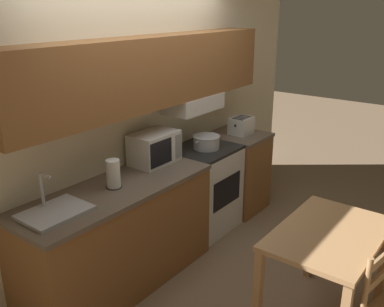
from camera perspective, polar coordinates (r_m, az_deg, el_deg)
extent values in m
plane|color=#7F664C|center=(4.52, -6.20, -11.46)|extent=(16.00, 16.00, 0.00)
cube|color=beige|center=(4.04, -7.10, 4.38)|extent=(5.43, 0.05, 2.55)
cube|color=brown|center=(3.82, -5.37, 10.79)|extent=(3.03, 0.32, 0.61)
cube|color=silver|center=(4.34, 0.13, 6.75)|extent=(0.65, 0.34, 0.16)
cube|color=brown|center=(3.73, -9.70, -11.12)|extent=(1.75, 0.63, 0.87)
cube|color=brown|center=(3.52, -10.11, -4.73)|extent=(1.77, 0.65, 0.04)
cube|color=brown|center=(5.04, 5.91, -2.55)|extent=(0.56, 0.63, 0.87)
cube|color=brown|center=(4.89, 6.09, 2.40)|extent=(0.58, 0.65, 0.04)
cube|color=silver|center=(4.56, 1.49, -4.87)|extent=(0.68, 0.59, 0.88)
cube|color=black|center=(4.39, 1.55, 0.55)|extent=(0.68, 0.59, 0.03)
cube|color=black|center=(4.38, 4.70, -5.04)|extent=(0.48, 0.01, 0.31)
cylinder|color=black|center=(4.20, 1.63, -0.16)|extent=(0.10, 0.10, 0.01)
cylinder|color=black|center=(4.44, 3.95, 0.89)|extent=(0.10, 0.10, 0.01)
cylinder|color=black|center=(4.34, -0.91, 0.47)|extent=(0.10, 0.10, 0.01)
cylinder|color=black|center=(4.57, 1.47, 1.47)|extent=(0.10, 0.10, 0.01)
cylinder|color=#B7BABF|center=(4.35, 1.92, 1.53)|extent=(0.27, 0.27, 0.13)
torus|color=#B7BABF|center=(4.34, 1.93, 2.33)|extent=(0.28, 0.28, 0.01)
cylinder|color=#B7BABF|center=(4.22, 0.70, 1.54)|extent=(0.05, 0.01, 0.01)
cylinder|color=#B7BABF|center=(4.46, 3.08, 2.51)|extent=(0.05, 0.01, 0.01)
cube|color=silver|center=(3.95, -5.05, 0.77)|extent=(0.45, 0.29, 0.29)
cube|color=black|center=(3.81, -4.12, 0.06)|extent=(0.28, 0.01, 0.23)
cube|color=gray|center=(3.98, -1.81, 0.99)|extent=(0.08, 0.01, 0.23)
cube|color=silver|center=(4.87, 6.58, 3.70)|extent=(0.25, 0.22, 0.19)
cube|color=black|center=(4.75, 5.79, 3.70)|extent=(0.01, 0.02, 0.02)
cube|color=black|center=(4.77, 6.09, 4.54)|extent=(0.03, 0.15, 0.01)
cube|color=black|center=(4.82, 6.45, 4.68)|extent=(0.03, 0.15, 0.01)
cube|color=black|center=(4.87, 6.80, 4.81)|extent=(0.03, 0.15, 0.01)
cube|color=black|center=(4.92, 7.15, 4.94)|extent=(0.03, 0.15, 0.01)
cube|color=#B7BABF|center=(3.19, -17.79, -7.47)|extent=(0.46, 0.35, 0.02)
cube|color=#4C4F54|center=(3.17, -17.61, -7.50)|extent=(0.39, 0.26, 0.01)
cylinder|color=#B7BABF|center=(3.23, -19.38, -4.60)|extent=(0.02, 0.02, 0.25)
cylinder|color=#B7BABF|center=(3.14, -19.02, -2.80)|extent=(0.02, 0.12, 0.02)
cylinder|color=black|center=(3.51, -10.34, -4.41)|extent=(0.13, 0.13, 0.01)
cylinder|color=white|center=(3.47, -10.46, -2.63)|extent=(0.11, 0.11, 0.23)
cube|color=tan|center=(3.28, 17.85, -10.15)|extent=(1.02, 0.68, 0.04)
cube|color=tan|center=(3.81, 24.14, -13.25)|extent=(0.06, 0.06, 0.73)
cube|color=tan|center=(3.22, 8.74, -18.15)|extent=(0.06, 0.06, 0.73)
cube|color=tan|center=(3.95, 15.54, -10.99)|extent=(0.06, 0.06, 0.73)
cylinder|color=tan|center=(2.97, 22.23, -16.25)|extent=(0.04, 0.04, 0.43)
cube|color=tan|center=(3.04, 23.95, -12.77)|extent=(0.34, 0.07, 0.06)
cube|color=tan|center=(3.12, 23.57, -15.10)|extent=(0.34, 0.07, 0.06)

